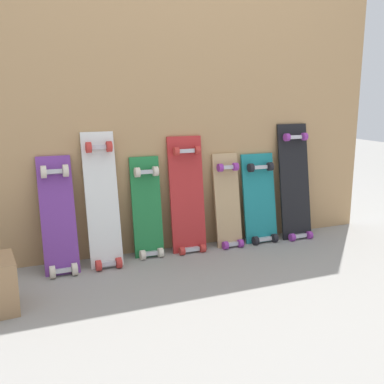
{
  "coord_description": "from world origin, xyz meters",
  "views": [
    {
      "loc": [
        -1.0,
        -2.53,
        0.96
      ],
      "look_at": [
        0.0,
        -0.07,
        0.38
      ],
      "focal_mm": 42.21,
      "sensor_mm": 36.0,
      "label": 1
    }
  ],
  "objects_px": {
    "skateboard_white": "(103,206)",
    "skateboard_natural": "(228,206)",
    "skateboard_green": "(147,213)",
    "skateboard_teal": "(260,203)",
    "skateboard_purple": "(59,221)",
    "skateboard_black": "(295,187)",
    "skateboard_red": "(187,200)"
  },
  "relations": [
    {
      "from": "skateboard_white",
      "to": "skateboard_natural",
      "type": "distance_m",
      "value": 0.81
    },
    {
      "from": "skateboard_green",
      "to": "skateboard_teal",
      "type": "relative_size",
      "value": 1.03
    },
    {
      "from": "skateboard_green",
      "to": "skateboard_natural",
      "type": "xyz_separation_m",
      "value": [
        0.53,
        -0.01,
        -0.01
      ]
    },
    {
      "from": "skateboard_natural",
      "to": "skateboard_white",
      "type": "bearing_deg",
      "value": -177.99
    },
    {
      "from": "skateboard_white",
      "to": "skateboard_green",
      "type": "distance_m",
      "value": 0.28
    },
    {
      "from": "skateboard_white",
      "to": "skateboard_natural",
      "type": "xyz_separation_m",
      "value": [
        0.8,
        0.03,
        -0.08
      ]
    },
    {
      "from": "skateboard_purple",
      "to": "skateboard_green",
      "type": "height_order",
      "value": "skateboard_purple"
    },
    {
      "from": "skateboard_white",
      "to": "skateboard_teal",
      "type": "bearing_deg",
      "value": 1.65
    },
    {
      "from": "skateboard_purple",
      "to": "skateboard_green",
      "type": "bearing_deg",
      "value": 5.5
    },
    {
      "from": "skateboard_white",
      "to": "skateboard_teal",
      "type": "distance_m",
      "value": 1.04
    },
    {
      "from": "skateboard_teal",
      "to": "skateboard_purple",
      "type": "bearing_deg",
      "value": -178.14
    },
    {
      "from": "skateboard_white",
      "to": "skateboard_green",
      "type": "height_order",
      "value": "skateboard_white"
    },
    {
      "from": "skateboard_purple",
      "to": "skateboard_black",
      "type": "relative_size",
      "value": 0.83
    },
    {
      "from": "skateboard_purple",
      "to": "skateboard_teal",
      "type": "distance_m",
      "value": 1.29
    },
    {
      "from": "skateboard_green",
      "to": "skateboard_natural",
      "type": "relative_size",
      "value": 1.0
    },
    {
      "from": "skateboard_white",
      "to": "skateboard_green",
      "type": "relative_size",
      "value": 1.24
    },
    {
      "from": "skateboard_purple",
      "to": "skateboard_natural",
      "type": "distance_m",
      "value": 1.05
    },
    {
      "from": "skateboard_black",
      "to": "skateboard_white",
      "type": "bearing_deg",
      "value": -179.12
    },
    {
      "from": "skateboard_natural",
      "to": "skateboard_red",
      "type": "bearing_deg",
      "value": 178.63
    },
    {
      "from": "skateboard_white",
      "to": "skateboard_green",
      "type": "xyz_separation_m",
      "value": [
        0.27,
        0.04,
        -0.08
      ]
    },
    {
      "from": "skateboard_purple",
      "to": "skateboard_red",
      "type": "relative_size",
      "value": 0.89
    },
    {
      "from": "skateboard_red",
      "to": "skateboard_black",
      "type": "distance_m",
      "value": 0.77
    },
    {
      "from": "skateboard_teal",
      "to": "skateboard_black",
      "type": "bearing_deg",
      "value": -2.18
    },
    {
      "from": "skateboard_purple",
      "to": "skateboard_red",
      "type": "xyz_separation_m",
      "value": [
        0.77,
        0.05,
        0.04
      ]
    },
    {
      "from": "skateboard_white",
      "to": "skateboard_green",
      "type": "bearing_deg",
      "value": 7.97
    },
    {
      "from": "skateboard_natural",
      "to": "skateboard_teal",
      "type": "height_order",
      "value": "skateboard_natural"
    },
    {
      "from": "skateboard_purple",
      "to": "skateboard_red",
      "type": "height_order",
      "value": "skateboard_red"
    },
    {
      "from": "skateboard_red",
      "to": "skateboard_natural",
      "type": "xyz_separation_m",
      "value": [
        0.28,
        -0.01,
        -0.06
      ]
    },
    {
      "from": "skateboard_green",
      "to": "skateboard_black",
      "type": "relative_size",
      "value": 0.8
    },
    {
      "from": "skateboard_white",
      "to": "skateboard_teal",
      "type": "relative_size",
      "value": 1.27
    },
    {
      "from": "skateboard_red",
      "to": "skateboard_black",
      "type": "height_order",
      "value": "skateboard_black"
    },
    {
      "from": "skateboard_red",
      "to": "skateboard_natural",
      "type": "distance_m",
      "value": 0.28
    }
  ]
}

